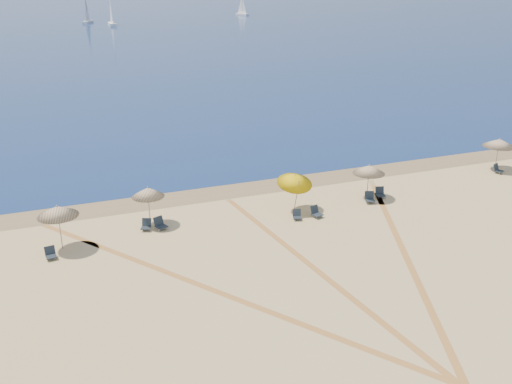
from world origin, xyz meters
TOP-DOWN VIEW (x-y plane):
  - ocean at (0.00, 225.00)m, footprint 500.00×500.00m
  - wet_sand at (0.00, 24.00)m, footprint 500.00×500.00m
  - umbrella_1 at (-11.46, 19.04)m, footprint 2.14×2.14m
  - umbrella_2 at (-6.48, 20.38)m, footprint 1.87×1.87m
  - umbrella_3 at (2.27, 19.28)m, footprint 2.17×2.24m
  - umbrella_4 at (7.58, 19.52)m, footprint 2.07×2.07m
  - umbrella_5 at (19.40, 20.95)m, footprint 2.34×2.34m
  - chair_2 at (-12.08, 18.11)m, footprint 0.60×0.68m
  - chair_3 at (-6.81, 19.81)m, footprint 0.73×0.78m
  - chair_4 at (-6.05, 19.64)m, footprint 0.79×0.85m
  - chair_5 at (1.90, 18.09)m, footprint 0.63×0.69m
  - chair_6 at (3.12, 18.00)m, footprint 0.72×0.79m
  - chair_7 at (7.34, 18.81)m, footprint 0.76×0.83m
  - chair_8 at (8.45, 19.34)m, footprint 0.71×0.78m
  - chair_9 at (19.07, 20.35)m, footprint 0.74×0.80m
  - sailboat_1 at (2.11, 154.86)m, footprint 3.36×5.44m
  - sailboat_2 at (50.36, 165.99)m, footprint 3.11×5.05m
  - sailboat_3 at (7.37, 145.71)m, footprint 1.66×6.20m
  - tire_tracks at (-0.23, 10.14)m, footprint 47.79×42.47m

SIDE VIEW (x-z plane):
  - tire_tracks at x=-0.23m, z-range 0.00..0.00m
  - wet_sand at x=0.00m, z-range 0.00..0.00m
  - ocean at x=0.00m, z-range 0.01..0.01m
  - chair_5 at x=1.90m, z-range -0.04..0.55m
  - chair_2 at x=-12.08m, z-range -0.04..0.59m
  - chair_3 at x=-6.81m, z-range -0.04..0.60m
  - chair_9 at x=19.07m, z-range -0.04..0.63m
  - chair_6 at x=3.12m, z-range -0.04..0.63m
  - chair_8 at x=8.45m, z-range -0.04..0.64m
  - chair_7 at x=7.34m, z-range -0.04..0.66m
  - chair_4 at x=-6.05m, z-range -0.04..0.66m
  - umbrella_4 at x=7.58m, z-range 0.82..3.14m
  - umbrella_3 at x=2.27m, z-range 0.74..3.38m
  - umbrella_2 at x=-6.48m, z-range 0.86..3.27m
  - umbrella_5 at x=19.40m, z-range 0.88..3.32m
  - umbrella_1 at x=-11.46m, z-range 0.93..3.47m
  - sailboat_2 at x=50.36m, z-range -1.46..5.92m
  - sailboat_1 at x=2.11m, z-range -1.57..6.38m
  - sailboat_3 at x=7.37m, z-range -1.82..7.39m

